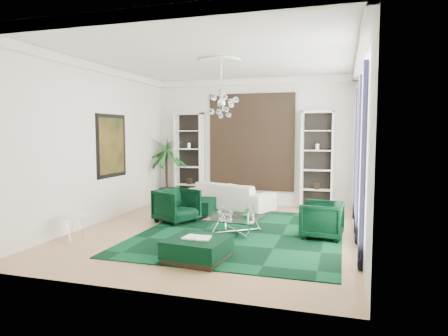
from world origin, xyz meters
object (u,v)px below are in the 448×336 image
(side_table, at_px, (74,228))
(palm, at_px, (166,160))
(armchair_right, at_px, (322,220))
(coffee_table, at_px, (236,225))
(sofa, at_px, (231,195))
(ottoman_front, at_px, (197,249))
(armchair_left, at_px, (177,206))
(ottoman_side, at_px, (194,207))

(side_table, bearing_deg, palm, 91.23)
(armchair_right, distance_m, coffee_table, 1.80)
(coffee_table, bearing_deg, armchair_right, 6.72)
(sofa, xyz_separation_m, ottoman_front, (0.76, -4.86, -0.17))
(ottoman_front, bearing_deg, palm, 119.78)
(sofa, bearing_deg, armchair_left, 92.44)
(coffee_table, distance_m, side_table, 3.34)
(armchair_left, height_order, armchair_right, armchair_left)
(ottoman_side, height_order, side_table, side_table)
(armchair_left, height_order, ottoman_front, armchair_left)
(coffee_table, xyz_separation_m, ottoman_front, (-0.17, -1.92, 0.01))
(armchair_right, distance_m, palm, 5.86)
(side_table, distance_m, palm, 4.79)
(ottoman_side, bearing_deg, armchair_left, -98.45)
(coffee_table, xyz_separation_m, palm, (-3.13, 3.25, 1.15))
(coffee_table, height_order, ottoman_side, ottoman_side)
(side_table, height_order, palm, palm)
(armchair_right, bearing_deg, armchair_left, -92.77)
(side_table, xyz_separation_m, palm, (-0.10, 4.66, 1.09))
(sofa, relative_size, armchair_right, 3.00)
(sofa, xyz_separation_m, palm, (-2.20, 0.31, 0.97))
(side_table, bearing_deg, armchair_right, 18.61)
(sofa, height_order, coffee_table, sofa)
(sofa, height_order, side_table, sofa)
(sofa, bearing_deg, palm, 12.74)
(armchair_left, xyz_separation_m, ottoman_front, (1.51, -2.60, -0.21))
(coffee_table, bearing_deg, palm, 133.91)
(armchair_left, height_order, palm, palm)
(sofa, height_order, armchair_right, armchair_right)
(ottoman_front, bearing_deg, coffee_table, 84.88)
(ottoman_side, distance_m, side_table, 3.30)
(armchair_left, relative_size, ottoman_front, 0.92)
(ottoman_front, bearing_deg, ottoman_side, 111.84)
(armchair_right, bearing_deg, palm, -116.73)
(armchair_left, xyz_separation_m, palm, (-1.45, 2.57, 0.93))
(ottoman_side, bearing_deg, coffee_table, -44.66)
(side_table, bearing_deg, ottoman_side, 63.46)
(armchair_right, bearing_deg, sofa, -130.10)
(armchair_left, xyz_separation_m, armchair_right, (3.47, -0.48, -0.03))
(ottoman_side, bearing_deg, sofa, 66.00)
(armchair_left, height_order, coffee_table, armchair_left)
(ottoman_side, relative_size, palm, 0.37)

